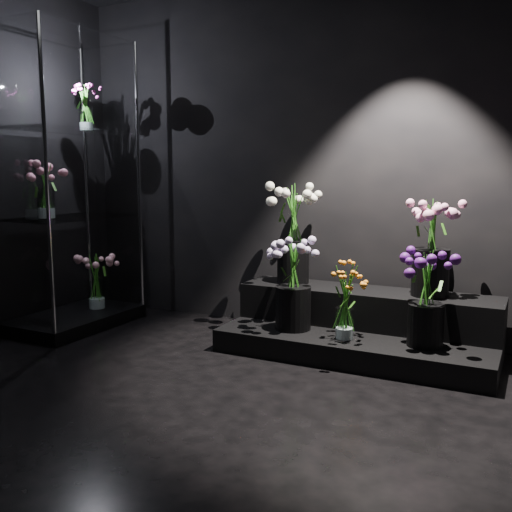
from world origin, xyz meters
The scene contains 12 objects.
floor centered at (0.00, 0.00, 0.00)m, with size 4.00×4.00×0.00m, color black.
wall_back centered at (0.00, 2.00, 1.40)m, with size 4.00×4.00×0.00m, color black.
display_riser centered at (0.69, 1.62, 0.18)m, with size 1.90×0.84×0.42m.
display_case centered at (-1.66, 1.18, 1.19)m, with size 0.65×1.08×2.37m.
bouquet_orange_bells centered at (0.65, 1.32, 0.42)m, with size 0.29×0.29×0.51m.
bouquet_lilac centered at (0.24, 1.39, 0.53)m, with size 0.37×0.37×0.66m.
bouquet_purple centered at (1.17, 1.40, 0.51)m, with size 0.33×0.33×0.62m.
bouquet_cream_roses centered at (0.08, 1.75, 0.88)m, with size 0.50×0.50×0.79m.
bouquet_pink_roses centered at (1.13, 1.74, 0.82)m, with size 0.46×0.46×0.68m.
bouquet_case_pink centered at (-1.70, 0.97, 1.15)m, with size 0.30×0.30×0.43m.
bouquet_case_magenta centered at (-1.60, 1.35, 1.81)m, with size 0.25×0.25×0.37m.
bouquet_case_base_pink centered at (-1.61, 1.40, 0.36)m, with size 0.39×0.39×0.48m.
Camera 1 is at (1.80, -2.32, 1.28)m, focal length 40.00 mm.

